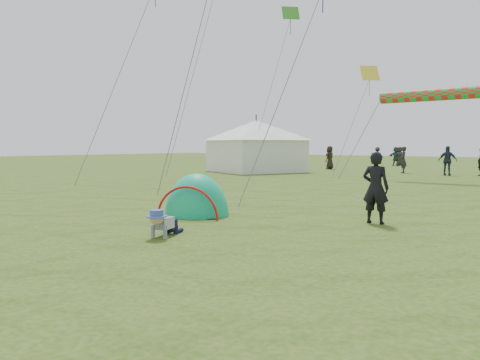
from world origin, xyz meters
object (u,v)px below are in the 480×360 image
Objects in this scene: popup_tent at (197,215)px; event_marquee at (256,144)px; crawling_toddler at (162,222)px; standing_adult at (376,188)px.

popup_tent is 0.40× the size of event_marquee.
crawling_toddler is 0.14× the size of event_marquee.
standing_adult reaches higher than crawling_toddler.
crawling_toddler is at bearing -81.11° from popup_tent.
crawling_toddler is 23.14m from event_marquee.
crawling_toddler is 0.35× the size of popup_tent.
event_marquee is (-14.95, 15.38, 1.05)m from standing_adult.
event_marquee reaches higher than crawling_toddler.
standing_adult is (2.71, 4.20, 0.55)m from crawling_toddler.
popup_tent is 20.31m from event_marquee.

